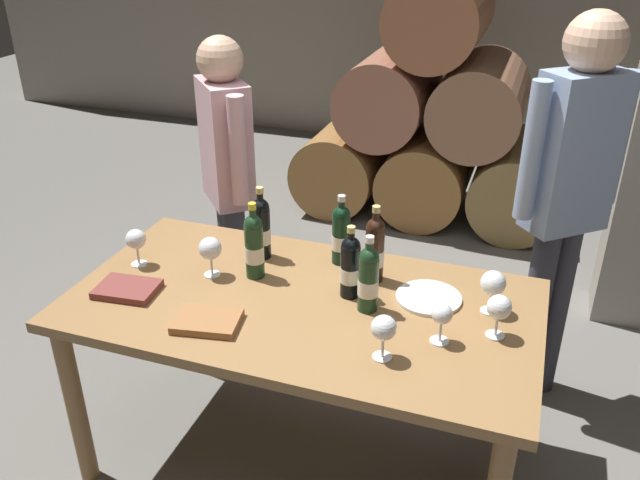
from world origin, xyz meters
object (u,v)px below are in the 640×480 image
wine_bottle_2 (368,278)px  wine_glass_5 (136,240)px  wine_glass_2 (210,249)px  sommelier_presenting (569,184)px  dining_table (302,321)px  serving_plate (429,298)px  tasting_notebook (127,289)px  leather_ledger (207,321)px  wine_glass_1 (442,316)px  wine_bottle_3 (261,228)px  wine_glass_4 (499,308)px  wine_bottle_0 (254,245)px  wine_bottle_5 (341,234)px  wine_glass_3 (384,329)px  taster_seated_left (227,170)px  wine_bottle_4 (375,249)px  wine_glass_0 (493,284)px  wine_bottle_1 (350,266)px

wine_bottle_2 → wine_glass_5: bearing=179.4°
wine_glass_2 → sommelier_presenting: bearing=28.9°
dining_table → serving_plate: 0.47m
tasting_notebook → leather_ledger: (0.38, -0.09, 0.00)m
tasting_notebook → wine_bottle_2: bearing=6.1°
wine_bottle_2 → wine_glass_1: 0.30m
wine_bottle_3 → wine_glass_1: bearing=-23.6°
wine_glass_4 → wine_bottle_0: bearing=173.8°
wine_bottle_5 → sommelier_presenting: 0.94m
leather_ledger → wine_glass_3: bearing=-8.3°
wine_glass_3 → serving_plate: (0.07, 0.39, -0.10)m
wine_glass_2 → leather_ledger: (0.14, -0.31, -0.10)m
wine_glass_5 → wine_bottle_2: bearing=-0.6°
wine_bottle_3 → leather_ledger: (0.02, -0.51, -0.12)m
wine_glass_4 → taster_seated_left: (-1.33, 0.71, 0.05)m
wine_glass_1 → wine_bottle_4: bearing=134.5°
wine_bottle_3 → serving_plate: 0.72m
wine_glass_2 → serving_plate: 0.84m
wine_glass_0 → sommelier_presenting: sommelier_presenting is taller
wine_glass_3 → wine_glass_5: wine_glass_3 is taller
wine_bottle_5 → wine_bottle_3: bearing=-168.8°
wine_bottle_4 → serving_plate: size_ratio=1.29×
wine_bottle_2 → serving_plate: wine_bottle_2 is taller
wine_glass_4 → wine_glass_2: bearing=177.5°
wine_glass_1 → wine_glass_0: bearing=60.2°
wine_glass_2 → wine_glass_3: bearing=-20.8°
wine_glass_3 → wine_glass_4: size_ratio=1.00×
tasting_notebook → serving_plate: bearing=10.8°
wine_bottle_4 → wine_glass_5: wine_bottle_4 is taller
wine_bottle_1 → wine_glass_1: size_ratio=1.94×
wine_glass_5 → wine_glass_3: bearing=-13.9°
wine_bottle_0 → wine_glass_5: (-0.48, -0.07, -0.02)m
wine_bottle_0 → sommelier_presenting: 1.28m
wine_bottle_1 → wine_glass_3: (0.21, -0.32, -0.01)m
wine_bottle_1 → serving_plate: (0.28, 0.07, -0.12)m
wine_glass_1 → wine_bottle_0: bearing=165.5°
wine_bottle_2 → wine_glass_4: wine_bottle_2 is taller
wine_glass_1 → wine_glass_2: bearing=171.2°
wine_bottle_3 → tasting_notebook: bearing=-130.6°
wine_bottle_0 → wine_glass_3: bearing=-29.7°
wine_glass_1 → wine_glass_2: size_ratio=0.89×
wine_bottle_4 → dining_table: bearing=-132.0°
wine_glass_5 → taster_seated_left: (0.06, 0.69, 0.05)m
wine_bottle_0 → wine_bottle_2: size_ratio=1.06×
serving_plate → wine_glass_4: bearing=-30.8°
wine_glass_5 → sommelier_presenting: (1.58, 0.72, 0.17)m
wine_bottle_2 → wine_glass_3: (0.12, -0.26, -0.02)m
wine_bottle_0 → wine_glass_2: wine_bottle_0 is taller
wine_bottle_4 → serving_plate: bearing=-17.4°
wine_bottle_1 → sommelier_presenting: 0.98m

